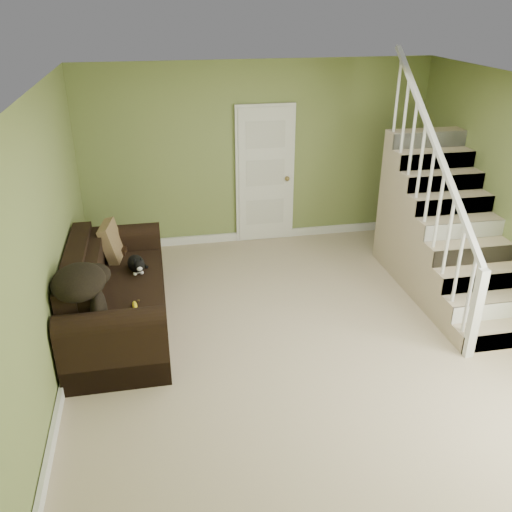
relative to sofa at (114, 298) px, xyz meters
name	(u,v)px	position (x,y,z in m)	size (l,w,h in m)	color
floor	(306,338)	(2.02, -0.64, -0.35)	(5.00, 5.50, 0.01)	tan
ceiling	(318,90)	(2.02, -0.64, 2.25)	(5.00, 5.50, 0.01)	white
wall_back	(258,155)	(2.02, 2.11, 0.95)	(5.00, 0.04, 2.60)	olive
wall_front	(455,422)	(2.02, -3.39, 0.95)	(5.00, 0.04, 2.60)	olive
wall_left	(44,247)	(-0.48, -0.64, 0.95)	(0.04, 5.50, 2.60)	olive
baseboard_back	(258,235)	(2.02, 2.08, -0.29)	(5.00, 0.04, 0.12)	white
baseboard_left	(69,359)	(-0.45, -0.64, -0.29)	(0.04, 5.50, 0.12)	white
baseboard_right	(512,311)	(4.49, -0.64, -0.29)	(0.04, 5.50, 0.12)	white
door	(265,175)	(2.12, 2.07, 0.65)	(0.86, 0.12, 2.02)	white
staircase	(440,235)	(4.02, 0.33, 0.29)	(1.00, 2.51, 2.82)	tan
sofa	(114,298)	(0.00, 0.00, 0.00)	(1.01, 2.33, 0.92)	black
side_table	(112,262)	(-0.08, 1.04, -0.05)	(0.55, 0.55, 0.80)	black
cat	(136,264)	(0.26, 0.30, 0.24)	(0.28, 0.50, 0.24)	black
banana	(135,306)	(0.25, -0.50, 0.17)	(0.05, 0.17, 0.05)	gold
throw_pillow	(112,242)	(-0.02, 0.75, 0.35)	(0.12, 0.46, 0.46)	#49351D
throw_blanket	(78,282)	(-0.22, -0.71, 0.60)	(0.49, 0.65, 0.27)	black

